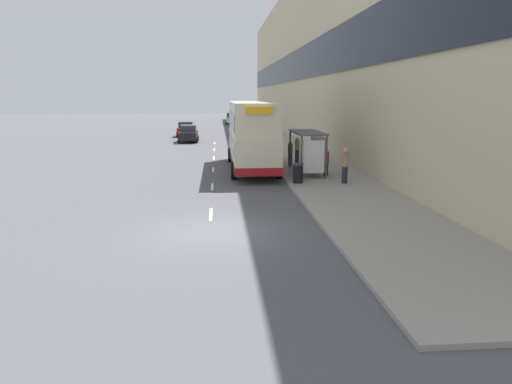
# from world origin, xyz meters

# --- Properties ---
(ground_plane) EXTENTS (220.00, 220.00, 0.00)m
(ground_plane) POSITION_xyz_m (0.00, 0.00, 0.00)
(ground_plane) COLOR #515156
(pavement) EXTENTS (5.00, 93.00, 0.14)m
(pavement) POSITION_xyz_m (6.50, 38.50, 0.07)
(pavement) COLOR gray
(pavement) RESTS_ON ground_plane
(terrace_facade) EXTENTS (3.10, 93.00, 17.65)m
(terrace_facade) POSITION_xyz_m (10.49, 38.50, 8.82)
(terrace_facade) COLOR #C6B793
(terrace_facade) RESTS_ON ground_plane
(lane_mark_0) EXTENTS (0.12, 2.00, 0.01)m
(lane_mark_0) POSITION_xyz_m (0.00, 2.47, 0.01)
(lane_mark_0) COLOR silver
(lane_mark_0) RESTS_ON ground_plane
(lane_mark_1) EXTENTS (0.12, 2.00, 0.01)m
(lane_mark_1) POSITION_xyz_m (0.00, 8.17, 0.01)
(lane_mark_1) COLOR silver
(lane_mark_1) RESTS_ON ground_plane
(lane_mark_2) EXTENTS (0.12, 2.00, 0.01)m
(lane_mark_2) POSITION_xyz_m (0.00, 13.86, 0.01)
(lane_mark_2) COLOR silver
(lane_mark_2) RESTS_ON ground_plane
(lane_mark_3) EXTENTS (0.12, 2.00, 0.01)m
(lane_mark_3) POSITION_xyz_m (0.00, 19.55, 0.01)
(lane_mark_3) COLOR silver
(lane_mark_3) RESTS_ON ground_plane
(lane_mark_4) EXTENTS (0.12, 2.00, 0.01)m
(lane_mark_4) POSITION_xyz_m (0.00, 25.25, 0.01)
(lane_mark_4) COLOR silver
(lane_mark_4) RESTS_ON ground_plane
(lane_mark_5) EXTENTS (0.12, 2.00, 0.01)m
(lane_mark_5) POSITION_xyz_m (0.00, 30.94, 0.01)
(lane_mark_5) COLOR silver
(lane_mark_5) RESTS_ON ground_plane
(bus_shelter) EXTENTS (1.60, 4.20, 2.48)m
(bus_shelter) POSITION_xyz_m (5.77, 10.85, 1.88)
(bus_shelter) COLOR #4C4C51
(bus_shelter) RESTS_ON ground_plane
(double_decker_bus_near) EXTENTS (2.85, 10.80, 4.30)m
(double_decker_bus_near) POSITION_xyz_m (2.47, 13.63, 2.28)
(double_decker_bus_near) COLOR beige
(double_decker_bus_near) RESTS_ON ground_plane
(car_0) EXTENTS (1.98, 4.07, 1.72)m
(car_0) POSITION_xyz_m (-2.68, 32.29, 0.85)
(car_0) COLOR black
(car_0) RESTS_ON ground_plane
(car_1) EXTENTS (2.01, 3.99, 1.71)m
(car_1) POSITION_xyz_m (-3.39, 39.02, 0.85)
(car_1) COLOR maroon
(car_1) RESTS_ON ground_plane
(car_2) EXTENTS (2.06, 4.26, 1.85)m
(car_2) POSITION_xyz_m (2.73, 63.04, 0.91)
(car_2) COLOR silver
(car_2) RESTS_ON ground_plane
(pedestrian_at_shelter) EXTENTS (0.37, 0.37, 1.86)m
(pedestrian_at_shelter) POSITION_xyz_m (7.00, 7.90, 1.09)
(pedestrian_at_shelter) COLOR #23232D
(pedestrian_at_shelter) RESTS_ON ground_plane
(pedestrian_1) EXTENTS (0.33, 0.33, 1.67)m
(pedestrian_1) POSITION_xyz_m (5.13, 14.48, 0.99)
(pedestrian_1) COLOR #23232D
(pedestrian_1) RESTS_ON ground_plane
(pedestrian_2) EXTENTS (0.32, 0.32, 1.62)m
(pedestrian_2) POSITION_xyz_m (6.53, 10.17, 0.97)
(pedestrian_2) COLOR #23232D
(pedestrian_2) RESTS_ON ground_plane
(pedestrian_3) EXTENTS (0.36, 0.36, 1.81)m
(pedestrian_3) POSITION_xyz_m (5.82, 15.79, 1.07)
(pedestrian_3) COLOR #23232D
(pedestrian_3) RESTS_ON ground_plane
(litter_bin) EXTENTS (0.55, 0.55, 1.05)m
(litter_bin) POSITION_xyz_m (4.55, 8.16, 0.67)
(litter_bin) COLOR black
(litter_bin) RESTS_ON ground_plane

